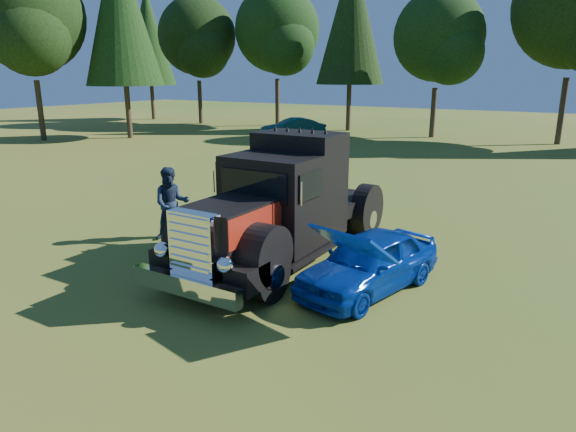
% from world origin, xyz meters
% --- Properties ---
extents(ground, '(120.00, 120.00, 0.00)m').
position_xyz_m(ground, '(0.00, 0.00, 0.00)').
color(ground, '#36601C').
rests_on(ground, ground).
extents(treeline, '(72.10, 24.04, 13.84)m').
position_xyz_m(treeline, '(-2.56, 27.41, 7.70)').
color(treeline, '#2D2116').
rests_on(treeline, ground).
extents(diamond_t_truck, '(3.35, 7.16, 3.00)m').
position_xyz_m(diamond_t_truck, '(0.22, 2.73, 1.28)').
color(diamond_t_truck, black).
rests_on(diamond_t_truck, ground).
extents(hotrod_coupe, '(2.22, 4.18, 1.89)m').
position_xyz_m(hotrod_coupe, '(2.73, 2.18, 0.63)').
color(hotrod_coupe, '#0820B3').
rests_on(hotrod_coupe, ground).
extents(spectator_near, '(0.56, 0.71, 1.73)m').
position_xyz_m(spectator_near, '(-1.17, 3.07, 0.86)').
color(spectator_near, '#1B263F').
rests_on(spectator_near, ground).
extents(spectator_far, '(1.21, 1.21, 1.98)m').
position_xyz_m(spectator_far, '(-3.20, 2.63, 0.99)').
color(spectator_far, '#1D2544').
rests_on(spectator_far, ground).
extents(distant_teal_car, '(4.10, 4.32, 1.46)m').
position_xyz_m(distant_teal_car, '(-11.72, 23.11, 0.73)').
color(distant_teal_car, '#0B3E43').
rests_on(distant_teal_car, ground).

